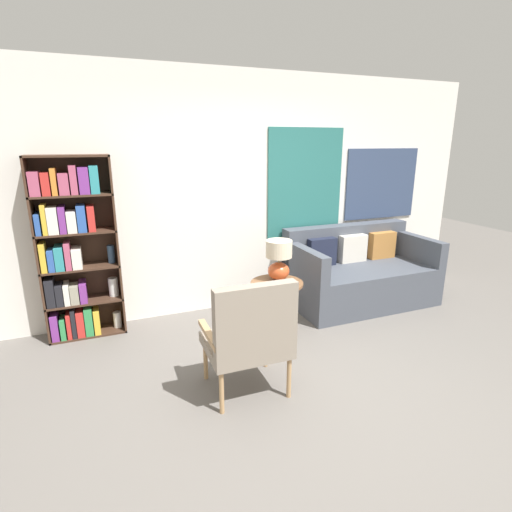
{
  "coord_description": "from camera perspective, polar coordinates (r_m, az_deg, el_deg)",
  "views": [
    {
      "loc": [
        -1.51,
        -2.33,
        1.93
      ],
      "look_at": [
        -0.15,
        1.0,
        0.9
      ],
      "focal_mm": 28.0,
      "sensor_mm": 36.0,
      "label": 1
    }
  ],
  "objects": [
    {
      "name": "ground_plane",
      "position": [
        3.38,
        9.32,
        -19.06
      ],
      "size": [
        14.0,
        14.0,
        0.0
      ],
      "primitive_type": "plane",
      "color": "#66605B"
    },
    {
      "name": "table_lamp",
      "position": [
        4.16,
        3.28,
        -0.32
      ],
      "size": [
        0.27,
        0.27,
        0.42
      ],
      "color": "#C65128",
      "rests_on": "side_table"
    },
    {
      "name": "armchair",
      "position": [
        3.06,
        -0.78,
        -10.94
      ],
      "size": [
        0.64,
        0.57,
        0.97
      ],
      "color": "tan",
      "rests_on": "ground_plane"
    },
    {
      "name": "bookshelf",
      "position": [
        4.31,
        -24.68,
        0.55
      ],
      "size": [
        0.74,
        0.3,
        1.82
      ],
      "color": "#422B1E",
      "rests_on": "ground_plane"
    },
    {
      "name": "couch",
      "position": [
        5.13,
        14.41,
        -2.52
      ],
      "size": [
        1.74,
        0.94,
        0.92
      ],
      "color": "#474C56",
      "rests_on": "ground_plane"
    },
    {
      "name": "side_table",
      "position": [
        4.16,
        2.99,
        -4.46
      ],
      "size": [
        0.55,
        0.55,
        0.53
      ],
      "color": "brown",
      "rests_on": "ground_plane"
    },
    {
      "name": "wall_back",
      "position": [
        4.67,
        -2.35,
        8.85
      ],
      "size": [
        6.4,
        0.08,
        2.7
      ],
      "color": "white",
      "rests_on": "ground_plane"
    }
  ]
}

